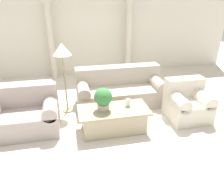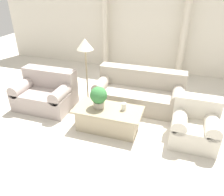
{
  "view_description": "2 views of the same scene",
  "coord_description": "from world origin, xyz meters",
  "px_view_note": "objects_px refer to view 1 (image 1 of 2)",
  "views": [
    {
      "loc": [
        -0.69,
        -4.15,
        2.53
      ],
      "look_at": [
        0.18,
        -0.04,
        0.49
      ],
      "focal_mm": 35.0,
      "sensor_mm": 36.0,
      "label": 1
    },
    {
      "loc": [
        1.34,
        -4.04,
        2.79
      ],
      "look_at": [
        0.13,
        -0.32,
        0.63
      ],
      "focal_mm": 35.0,
      "sensor_mm": 36.0,
      "label": 2
    }
  ],
  "objects_px": {
    "sofa_long": "(120,90)",
    "coffee_table": "(113,119)",
    "loveseat": "(24,113)",
    "armchair": "(187,102)",
    "potted_plant": "(103,98)",
    "floor_lamp": "(62,54)"
  },
  "relations": [
    {
      "from": "potted_plant",
      "to": "floor_lamp",
      "type": "relative_size",
      "value": 0.28
    },
    {
      "from": "armchair",
      "to": "sofa_long",
      "type": "bearing_deg",
      "value": 141.96
    },
    {
      "from": "potted_plant",
      "to": "loveseat",
      "type": "bearing_deg",
      "value": 164.95
    },
    {
      "from": "sofa_long",
      "to": "coffee_table",
      "type": "height_order",
      "value": "sofa_long"
    },
    {
      "from": "sofa_long",
      "to": "floor_lamp",
      "type": "xyz_separation_m",
      "value": [
        -1.3,
        -0.16,
        1.01
      ]
    },
    {
      "from": "armchair",
      "to": "potted_plant",
      "type": "bearing_deg",
      "value": -175.62
    },
    {
      "from": "loveseat",
      "to": "floor_lamp",
      "type": "xyz_separation_m",
      "value": [
        0.84,
        0.56,
        1.0
      ]
    },
    {
      "from": "sofa_long",
      "to": "floor_lamp",
      "type": "relative_size",
      "value": 1.32
    },
    {
      "from": "potted_plant",
      "to": "floor_lamp",
      "type": "distance_m",
      "value": 1.36
    },
    {
      "from": "coffee_table",
      "to": "sofa_long",
      "type": "bearing_deg",
      "value": 70.42
    },
    {
      "from": "floor_lamp",
      "to": "armchair",
      "type": "relative_size",
      "value": 1.87
    },
    {
      "from": "loveseat",
      "to": "armchair",
      "type": "xyz_separation_m",
      "value": [
        3.41,
        -0.27,
        -0.0
      ]
    },
    {
      "from": "sofa_long",
      "to": "loveseat",
      "type": "distance_m",
      "value": 2.26
    },
    {
      "from": "loveseat",
      "to": "potted_plant",
      "type": "bearing_deg",
      "value": -15.05
    },
    {
      "from": "sofa_long",
      "to": "potted_plant",
      "type": "height_order",
      "value": "potted_plant"
    },
    {
      "from": "floor_lamp",
      "to": "armchair",
      "type": "bearing_deg",
      "value": -17.95
    },
    {
      "from": "coffee_table",
      "to": "potted_plant",
      "type": "bearing_deg",
      "value": 176.74
    },
    {
      "from": "sofa_long",
      "to": "coffee_table",
      "type": "relative_size",
      "value": 1.52
    },
    {
      "from": "potted_plant",
      "to": "coffee_table",
      "type": "bearing_deg",
      "value": -3.26
    },
    {
      "from": "sofa_long",
      "to": "floor_lamp",
      "type": "bearing_deg",
      "value": -172.89
    },
    {
      "from": "sofa_long",
      "to": "potted_plant",
      "type": "relative_size",
      "value": 4.66
    },
    {
      "from": "floor_lamp",
      "to": "sofa_long",
      "type": "bearing_deg",
      "value": 7.11
    }
  ]
}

